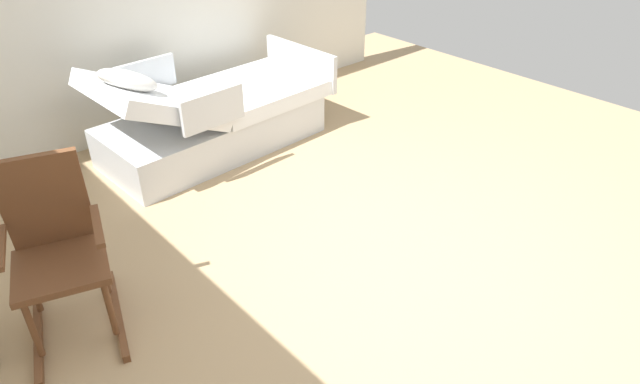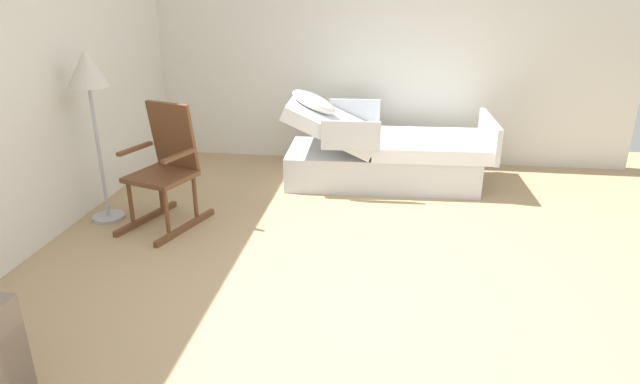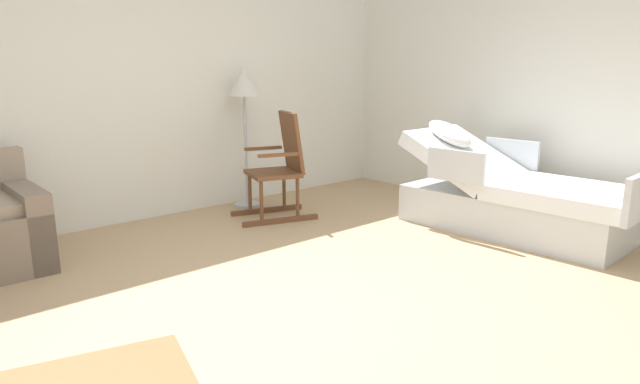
% 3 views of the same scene
% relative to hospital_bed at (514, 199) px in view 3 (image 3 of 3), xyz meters
% --- Properties ---
extents(ground_plane, '(7.42, 7.42, 0.00)m').
position_rel_hospital_bed_xyz_m(ground_plane, '(-2.21, 0.01, -0.30)').
color(ground_plane, tan).
extents(back_wall, '(6.13, 0.10, 2.70)m').
position_rel_hospital_bed_xyz_m(back_wall, '(-2.21, 2.68, 1.05)').
color(back_wall, silver).
rests_on(back_wall, ground).
extents(side_wall, '(0.10, 5.44, 2.70)m').
position_rel_hospital_bed_xyz_m(side_wall, '(0.80, 0.01, 1.05)').
color(side_wall, silver).
rests_on(side_wall, ground).
extents(hospital_bed, '(1.07, 2.12, 1.00)m').
position_rel_hospital_bed_xyz_m(hospital_bed, '(0.00, 0.00, 0.00)').
color(hospital_bed, silver).
rests_on(hospital_bed, ground).
extents(rocking_chair, '(0.87, 0.68, 1.05)m').
position_rel_hospital_bed_xyz_m(rocking_chair, '(-1.30, 1.79, 0.20)').
color(rocking_chair, brown).
rests_on(rocking_chair, ground).
extents(floor_lamp, '(0.34, 0.34, 1.48)m').
position_rel_hospital_bed_xyz_m(floor_lamp, '(-1.30, 2.38, 0.93)').
color(floor_lamp, '#B2B5BA').
rests_on(floor_lamp, ground).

